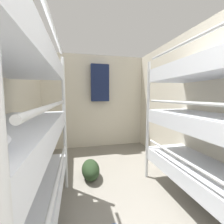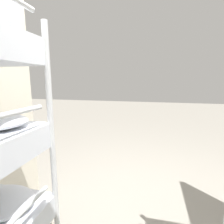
{
  "view_description": "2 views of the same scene",
  "coord_description": "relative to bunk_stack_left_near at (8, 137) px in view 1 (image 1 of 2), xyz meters",
  "views": [
    {
      "loc": [
        -0.46,
        0.22,
        1.31
      ],
      "look_at": [
        0.09,
        2.54,
        1.06
      ],
      "focal_mm": 24.0,
      "sensor_mm": 36.0,
      "label": 1
    },
    {
      "loc": [
        -0.11,
        1.72,
        1.42
      ],
      "look_at": [
        0.12,
        0.7,
        1.23
      ],
      "focal_mm": 28.0,
      "sensor_mm": 36.0,
      "label": 2
    }
  ],
  "objects": [
    {
      "name": "wall_right",
      "position": [
        2.24,
        0.61,
        0.15
      ],
      "size": [
        0.06,
        4.18,
        2.34
      ],
      "color": "beige",
      "rests_on": "ground_plane"
    },
    {
      "name": "wall_back",
      "position": [
        0.94,
        2.67,
        0.15
      ],
      "size": [
        2.66,
        0.06,
        2.34
      ],
      "color": "beige",
      "rests_on": "ground_plane"
    },
    {
      "name": "bunk_stack_left_near",
      "position": [
        0.0,
        0.0,
        0.0
      ],
      "size": [
        0.66,
        1.83,
        1.87
      ],
      "color": "silver",
      "rests_on": "ground_plane"
    },
    {
      "name": "bunk_stack_right_near",
      "position": [
        1.89,
        0.0,
        0.0
      ],
      "size": [
        0.66,
        1.83,
        1.87
      ],
      "color": "silver",
      "rests_on": "ground_plane"
    },
    {
      "name": "duffel_bag",
      "position": [
        0.68,
        1.12,
        -0.88
      ],
      "size": [
        0.28,
        0.5,
        0.28
      ],
      "color": "#23381E",
      "rests_on": "ground_plane"
    },
    {
      "name": "hanging_coat",
      "position": [
        1.06,
        2.52,
        0.61
      ],
      "size": [
        0.44,
        0.12,
        0.9
      ],
      "color": "#192347"
    }
  ]
}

